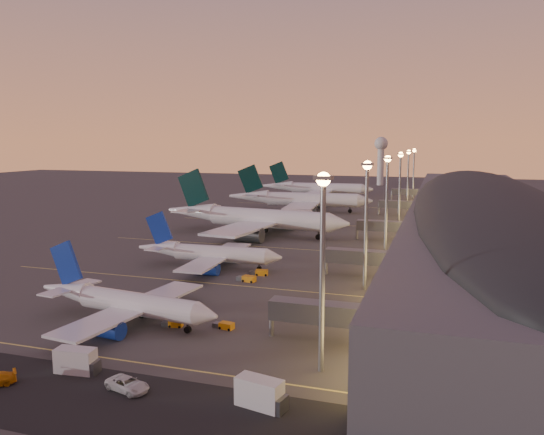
% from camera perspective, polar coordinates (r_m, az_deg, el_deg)
% --- Properties ---
extents(ground, '(700.00, 700.00, 0.00)m').
position_cam_1_polar(ground, '(119.34, -7.59, -6.24)').
color(ground, '#3E3C3A').
extents(airliner_narrow_south, '(35.86, 32.25, 12.80)m').
position_cam_1_polar(airliner_narrow_south, '(91.79, -15.61, -8.78)').
color(airliner_narrow_south, silver).
rests_on(airliner_narrow_south, ground).
extents(airliner_narrow_north, '(36.35, 32.40, 13.01)m').
position_cam_1_polar(airliner_narrow_north, '(126.30, -6.87, -3.86)').
color(airliner_narrow_north, silver).
rests_on(airliner_narrow_north, ground).
extents(airliner_wide_near, '(64.44, 59.16, 20.62)m').
position_cam_1_polar(airliner_wide_near, '(169.58, -2.05, -0.04)').
color(airliner_wide_near, silver).
rests_on(airliner_wide_near, ground).
extents(airliner_wide_mid, '(61.85, 56.55, 19.78)m').
position_cam_1_polar(airliner_wide_mid, '(225.11, 2.97, 1.95)').
color(airliner_wide_mid, silver).
rests_on(airliner_wide_mid, ground).
extents(airliner_wide_far, '(59.37, 54.09, 19.00)m').
position_cam_1_polar(airliner_wide_far, '(281.34, 4.85, 3.15)').
color(airliner_wide_far, silver).
rests_on(airliner_wide_far, ground).
extents(terminal_building, '(56.35, 255.00, 17.46)m').
position_cam_1_polar(terminal_building, '(178.33, 21.51, 0.93)').
color(terminal_building, '#4F4F54').
rests_on(terminal_building, ground).
extents(light_masts, '(2.20, 217.20, 25.90)m').
position_cam_1_polar(light_masts, '(170.24, 13.10, 3.94)').
color(light_masts, gray).
rests_on(light_masts, ground).
extents(radar_tower, '(9.00, 9.00, 32.50)m').
position_cam_1_polar(radar_tower, '(366.51, 11.64, 6.85)').
color(radar_tower, silver).
rests_on(radar_tower, ground).
extents(service_lane, '(260.00, 16.00, 0.01)m').
position_cam_1_polar(service_lane, '(75.52, -26.84, -15.83)').
color(service_lane, black).
rests_on(service_lane, ground).
extents(lane_markings, '(90.00, 180.36, 0.00)m').
position_cam_1_polar(lane_markings, '(155.50, -1.27, -2.77)').
color(lane_markings, '#D8C659').
rests_on(lane_markings, ground).
extents(baggage_tug_a, '(3.53, 1.82, 1.00)m').
position_cam_1_polar(baggage_tug_a, '(88.66, -10.57, -11.16)').
color(baggage_tug_a, orange).
rests_on(baggage_tug_a, ground).
extents(baggage_tug_b, '(3.64, 1.91, 1.03)m').
position_cam_1_polar(baggage_tug_b, '(86.66, -5.16, -11.50)').
color(baggage_tug_b, orange).
rests_on(baggage_tug_b, ground).
extents(baggage_tug_c, '(4.38, 2.29, 1.25)m').
position_cam_1_polar(baggage_tug_c, '(113.82, -2.72, -6.60)').
color(baggage_tug_c, orange).
rests_on(baggage_tug_c, ground).
extents(catering_truck_a, '(5.85, 2.75, 3.18)m').
position_cam_1_polar(catering_truck_a, '(75.16, -20.17, -14.33)').
color(catering_truck_a, silver).
rests_on(catering_truck_a, ground).
extents(catering_truck_b, '(6.22, 3.41, 3.31)m').
position_cam_1_polar(catering_truck_b, '(62.62, -1.10, -18.47)').
color(catering_truck_b, silver).
rests_on(catering_truck_b, ground).
extents(baggage_tug_d, '(4.36, 2.38, 1.23)m').
position_cam_1_polar(baggage_tug_d, '(118.83, -1.37, -5.95)').
color(baggage_tug_d, orange).
rests_on(baggage_tug_d, ground).
extents(service_van_e, '(6.24, 4.04, 1.60)m').
position_cam_1_polar(service_van_e, '(68.75, -15.28, -16.92)').
color(service_van_e, silver).
rests_on(service_van_e, ground).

